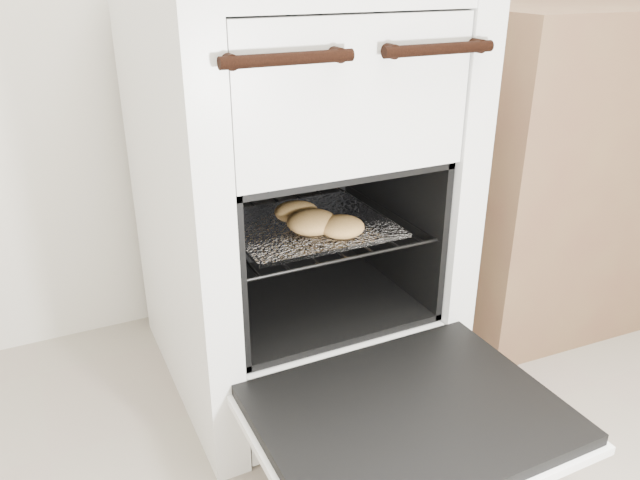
{
  "coord_description": "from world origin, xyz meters",
  "views": [
    {
      "loc": [
        -0.59,
        -0.21,
        1.02
      ],
      "look_at": [
        -0.02,
        0.97,
        0.44
      ],
      "focal_mm": 35.0,
      "sensor_mm": 36.0,
      "label": 1
    }
  ],
  "objects": [
    {
      "name": "oven_rack",
      "position": [
        -0.02,
        1.06,
        0.45
      ],
      "size": [
        0.48,
        0.46,
        0.01
      ],
      "color": "black",
      "rests_on": "stove"
    },
    {
      "name": "counter",
      "position": [
        0.93,
        1.14,
        0.46
      ],
      "size": [
        0.95,
        0.66,
        0.92
      ],
      "primitive_type": "cube",
      "rotation": [
        0.0,
        0.0,
        -0.05
      ],
      "color": "brown",
      "rests_on": "ground"
    },
    {
      "name": "baked_rolls",
      "position": [
        -0.02,
        1.0,
        0.48
      ],
      "size": [
        0.19,
        0.25,
        0.05
      ],
      "color": "tan",
      "rests_on": "foil_sheet"
    },
    {
      "name": "foil_sheet",
      "position": [
        -0.02,
        1.04,
        0.45
      ],
      "size": [
        0.37,
        0.33,
        0.01
      ],
      "primitive_type": "cube",
      "color": "white",
      "rests_on": "oven_rack"
    },
    {
      "name": "oven_door",
      "position": [
        -0.02,
        0.58,
        0.22
      ],
      "size": [
        0.59,
        0.46,
        0.04
      ],
      "color": "black",
      "rests_on": "stove"
    },
    {
      "name": "stove",
      "position": [
        -0.02,
        1.13,
        0.49
      ],
      "size": [
        0.66,
        0.73,
        1.01
      ],
      "color": "silver",
      "rests_on": "ground"
    }
  ]
}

